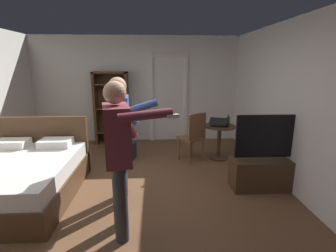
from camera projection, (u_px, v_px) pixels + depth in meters
ground_plane at (126, 196)px, 3.72m from camera, size 6.27×6.27×0.00m
wall_back at (137, 90)px, 6.23m from camera, size 5.22×0.12×2.57m
wall_right at (305, 109)px, 3.54m from camera, size 0.12×5.94×2.57m
doorway_frame at (168, 92)px, 6.21m from camera, size 0.93×0.08×2.13m
bed at (18, 177)px, 3.65m from camera, size 1.61×1.94×1.02m
bookshelf at (112, 105)px, 6.06m from camera, size 0.81×0.32×1.73m
tv_flatscreen at (269, 168)px, 3.89m from camera, size 1.15×0.40×1.18m
side_table at (219, 136)px, 5.10m from camera, size 0.64×0.64×0.70m
laptop at (218, 123)px, 4.99m from camera, size 0.42×0.42×0.17m
bottle_on_table at (228, 121)px, 4.95m from camera, size 0.06×0.06×0.24m
wooden_chair at (194, 135)px, 4.93m from camera, size 0.58×0.58×0.99m
person_blue_shirt at (119, 149)px, 2.67m from camera, size 0.81×0.66×1.74m
person_striped_shirt at (120, 132)px, 3.38m from camera, size 0.72×0.56×1.74m
suitcase_dark at (123, 150)px, 5.19m from camera, size 0.56×0.41×0.34m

